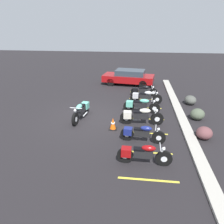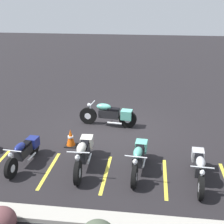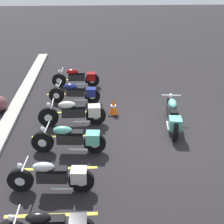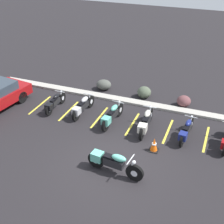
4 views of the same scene
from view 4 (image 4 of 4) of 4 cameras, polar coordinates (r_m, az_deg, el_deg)
ground at (r=12.53m, az=0.14°, el=-9.76°), size 60.00×60.00×0.00m
motorcycle_teal_featured at (r=11.92m, az=0.03°, el=-9.17°), size 2.33×0.69×0.92m
parked_bike_0 at (r=16.27m, az=-10.47°, el=1.70°), size 0.55×1.95×0.77m
parked_bike_1 at (r=15.64m, az=-5.44°, el=1.02°), size 0.60×2.13×0.84m
parked_bike_2 at (r=14.79m, az=-0.03°, el=-0.64°), size 0.61×2.19×0.86m
parked_bike_3 at (r=14.34m, az=6.19°, el=-1.82°), size 0.64×2.29×0.90m
parked_bike_4 at (r=14.15m, az=13.43°, el=-3.30°), size 0.59×2.03×0.80m
concrete_curb at (r=16.64m, az=6.64°, el=1.36°), size 18.00×0.50×0.12m
landscape_rock_0 at (r=16.80m, az=12.99°, el=1.94°), size 0.98×0.98×0.59m
landscape_rock_1 at (r=17.33m, az=5.91°, el=3.61°), size 1.06×1.06×0.64m
landscape_rock_2 at (r=18.17m, az=-1.52°, el=5.00°), size 0.97×0.85×0.59m
traffic_cone at (r=13.24m, az=7.69°, el=-5.97°), size 0.40×0.40×0.62m
stall_line_0 at (r=17.05m, az=-13.03°, el=1.26°), size 0.10×2.10×0.00m
stall_line_1 at (r=16.22m, az=-7.91°, el=0.21°), size 0.10×2.10×0.00m
stall_line_2 at (r=15.54m, az=-2.30°, el=-0.95°), size 0.10×2.10×0.00m
stall_line_3 at (r=15.03m, az=3.77°, el=-2.19°), size 0.10×2.10×0.00m
stall_line_4 at (r=14.71m, az=10.19°, el=-3.47°), size 0.10×2.10×0.00m
stall_line_5 at (r=14.58m, az=16.82°, el=-4.74°), size 0.10×2.10×0.00m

